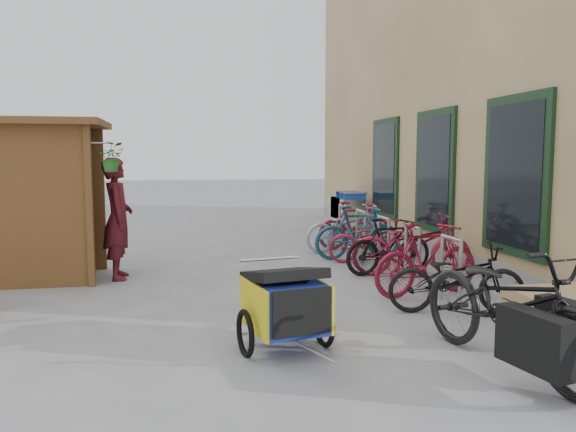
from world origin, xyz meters
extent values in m
plane|color=#9A9A9D|center=(0.00, 0.00, 0.00)|extent=(80.00, 80.00, 0.00)
cube|color=tan|center=(6.50, 4.50, 3.50)|extent=(6.00, 13.00, 7.00)
cube|color=#9A9A9D|center=(3.58, 4.50, 0.15)|extent=(0.18, 13.00, 0.30)
cube|color=black|center=(3.47, 0.50, 1.60)|extent=(0.06, 1.50, 2.20)
cube|color=black|center=(3.44, 0.50, 1.60)|extent=(0.02, 1.25, 1.95)
cube|color=black|center=(3.47, 3.00, 1.60)|extent=(0.06, 1.50, 2.20)
cube|color=black|center=(3.44, 3.00, 1.60)|extent=(0.02, 1.25, 1.95)
cube|color=black|center=(3.47, 5.50, 1.60)|extent=(0.06, 1.50, 2.20)
cube|color=black|center=(3.44, 5.50, 1.60)|extent=(0.02, 1.25, 1.95)
cube|color=brown|center=(-2.30, 1.85, 1.15)|extent=(0.09, 0.09, 2.30)
cube|color=brown|center=(-2.30, 3.15, 1.15)|extent=(0.09, 0.09, 2.30)
cube|color=brown|center=(-3.20, 1.88, 1.15)|extent=(1.80, 0.05, 2.30)
cube|color=brown|center=(-3.20, 3.12, 1.15)|extent=(1.80, 0.05, 2.30)
cube|color=brown|center=(-3.20, 2.50, 2.35)|extent=(2.15, 1.65, 0.10)
cube|color=brown|center=(-3.40, 2.50, 0.90)|extent=(1.30, 1.15, 0.04)
cube|color=brown|center=(-3.40, 2.50, 1.50)|extent=(1.30, 1.15, 0.04)
cylinder|color=#A5A8AD|center=(-2.12, 1.85, 2.05)|extent=(0.36, 0.02, 0.02)
imported|color=#276824|center=(-1.97, 1.85, 1.85)|extent=(0.38, 0.33, 0.42)
cylinder|color=#A5A8AD|center=(2.30, -0.25, 0.42)|extent=(0.05, 0.05, 0.84)
cylinder|color=#A5A8AD|center=(2.30, 0.25, 0.42)|extent=(0.05, 0.05, 0.84)
cylinder|color=#A5A8AD|center=(2.30, 0.00, 0.84)|extent=(0.05, 0.50, 0.05)
cylinder|color=#A5A8AD|center=(2.30, 0.95, 0.42)|extent=(0.05, 0.05, 0.84)
cylinder|color=#A5A8AD|center=(2.30, 1.45, 0.42)|extent=(0.05, 0.05, 0.84)
cylinder|color=#A5A8AD|center=(2.30, 1.20, 0.84)|extent=(0.05, 0.50, 0.05)
cylinder|color=#A5A8AD|center=(2.30, 2.15, 0.42)|extent=(0.05, 0.05, 0.84)
cylinder|color=#A5A8AD|center=(2.30, 2.65, 0.42)|extent=(0.05, 0.05, 0.84)
cylinder|color=#A5A8AD|center=(2.30, 2.40, 0.84)|extent=(0.05, 0.50, 0.05)
cylinder|color=#A5A8AD|center=(2.30, 3.35, 0.42)|extent=(0.05, 0.05, 0.84)
cylinder|color=#A5A8AD|center=(2.30, 3.85, 0.42)|extent=(0.05, 0.05, 0.84)
cylinder|color=#A5A8AD|center=(2.30, 3.60, 0.84)|extent=(0.05, 0.50, 0.05)
cylinder|color=#A5A8AD|center=(2.30, 4.55, 0.42)|extent=(0.05, 0.05, 0.84)
cylinder|color=#A5A8AD|center=(2.30, 5.05, 0.42)|extent=(0.05, 0.05, 0.84)
cylinder|color=#A5A8AD|center=(2.30, 4.80, 0.84)|extent=(0.05, 0.50, 0.05)
cube|color=tan|center=(3.00, -1.40, 0.07)|extent=(1.00, 1.20, 0.12)
cube|color=tan|center=(3.00, -1.40, 0.21)|extent=(1.00, 1.20, 0.12)
cube|color=tan|center=(3.00, -1.40, 0.35)|extent=(1.00, 1.20, 0.12)
cube|color=silver|center=(3.00, 6.62, 0.59)|extent=(0.54, 0.84, 0.51)
cube|color=#1A47AB|center=(3.00, 6.20, 0.93)|extent=(0.54, 0.04, 0.18)
cylinder|color=silver|center=(3.00, 6.17, 1.00)|extent=(0.57, 0.04, 0.04)
cylinder|color=black|center=(2.78, 6.28, 0.06)|extent=(0.04, 0.12, 0.12)
cube|color=silver|center=(3.00, 6.97, 0.59)|extent=(0.54, 0.84, 0.51)
cube|color=#1A47AB|center=(3.00, 6.54, 0.93)|extent=(0.54, 0.04, 0.18)
cylinder|color=silver|center=(3.00, 6.51, 1.00)|extent=(0.57, 0.04, 0.04)
cylinder|color=black|center=(2.78, 6.62, 0.06)|extent=(0.04, 0.12, 0.12)
cube|color=silver|center=(3.00, 7.31, 0.59)|extent=(0.54, 0.84, 0.51)
cube|color=#1A47AB|center=(3.00, 6.89, 0.93)|extent=(0.54, 0.04, 0.18)
cylinder|color=silver|center=(3.00, 6.86, 1.00)|extent=(0.57, 0.04, 0.04)
cylinder|color=black|center=(2.78, 6.97, 0.06)|extent=(0.04, 0.12, 0.12)
cube|color=navy|center=(-0.06, -1.30, 0.45)|extent=(0.73, 0.88, 0.46)
cube|color=yellow|center=(-0.37, -1.36, 0.45)|extent=(0.18, 0.78, 0.46)
cube|color=yellow|center=(0.25, -1.24, 0.45)|extent=(0.18, 0.78, 0.46)
cube|color=black|center=(0.02, -1.70, 0.48)|extent=(0.55, 0.13, 0.42)
cube|color=black|center=(-0.07, -1.25, 0.73)|extent=(0.78, 0.86, 0.22)
torus|color=black|center=(-0.45, -1.37, 0.21)|extent=(0.14, 0.46, 0.46)
torus|color=black|center=(0.34, -1.22, 0.21)|extent=(0.14, 0.46, 0.46)
cylinder|color=#B7B7BC|center=(0.07, -1.96, 0.21)|extent=(0.15, 0.67, 0.03)
cylinder|color=#B7B7BC|center=(-0.14, -0.87, 0.82)|extent=(0.63, 0.15, 0.03)
imported|color=black|center=(1.77, -2.12, 0.57)|extent=(1.15, 2.29, 1.15)
cube|color=black|center=(1.62, -2.70, 0.45)|extent=(0.30, 0.67, 0.45)
cube|color=black|center=(2.09, -2.51, 0.45)|extent=(0.30, 0.67, 0.45)
cube|color=orange|center=(1.86, -2.61, 0.50)|extent=(0.15, 0.20, 0.12)
imported|color=maroon|center=(-1.97, 2.33, 0.92)|extent=(0.49, 0.70, 1.84)
imported|color=black|center=(2.17, -0.41, 0.42)|extent=(1.69, 0.91, 0.84)
imported|color=maroon|center=(2.20, 0.47, 0.50)|extent=(1.71, 0.82, 0.99)
imported|color=maroon|center=(2.50, 1.69, 0.49)|extent=(1.95, 1.02, 0.98)
imported|color=black|center=(2.19, 1.86, 0.45)|extent=(1.55, 0.66, 0.90)
imported|color=maroon|center=(2.24, 2.79, 0.40)|extent=(1.60, 0.87, 0.80)
imported|color=#1A546A|center=(2.12, 3.22, 0.49)|extent=(1.64, 0.51, 0.98)
imported|color=#AAA9AE|center=(2.17, 4.03, 0.46)|extent=(1.82, 0.85, 0.92)
imported|color=maroon|center=(2.43, 4.34, 0.48)|extent=(1.66, 0.65, 0.97)
camera|label=1|loc=(-1.01, -6.45, 1.85)|focal=35.00mm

